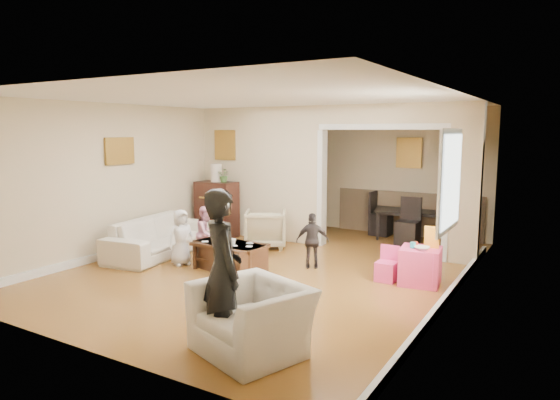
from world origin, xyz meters
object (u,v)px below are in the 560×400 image
Objects in this scene: adult_person at (223,271)px; child_toddler at (313,241)px; dining_table at (417,224)px; armchair_back at (266,229)px; coffee_table at (230,257)px; sofa at (161,236)px; coffee_cup at (233,242)px; play_table at (420,266)px; child_kneel_a at (181,237)px; cyan_cup at (413,245)px; dresser at (217,209)px; armchair_front at (252,319)px; table_lamp at (216,173)px; child_kneel_b at (206,233)px.

adult_person is 1.83× the size of child_toddler.
dining_table is 1.88× the size of child_toddler.
coffee_table is (0.34, -1.58, -0.13)m from armchair_back.
sofa is 1.75m from coffee_cup.
play_table is (2.72, 0.80, 0.05)m from coffee_table.
cyan_cup is at bearing -51.18° from child_kneel_a.
dresser is 5.36m from adult_person.
cyan_cup reaches higher than play_table.
coffee_table is 14.20× the size of cyan_cup.
adult_person is (1.63, -2.31, 0.59)m from coffee_table.
armchair_back reaches higher than coffee_table.
dresser is 2.08× the size of play_table.
coffee_cup is at bearing -162.48° from cyan_cup.
adult_person is at bearing -135.34° from sofa.
dresser is 1.25× the size of child_kneel_a.
dresser is 0.99× the size of coffee_table.
child_kneel_a reaches higher than dining_table.
child_toddler is (1.05, 0.75, 0.22)m from coffee_table.
adult_person reaches higher than child_toddler.
play_table is (4.35, 0.59, -0.06)m from sofa.
armchair_back is 3.08m from dining_table.
dresser is at bearing -15.34° from adult_person.
child_kneel_a is (-2.48, 2.16, -0.35)m from adult_person.
armchair_front is 3.05m from cyan_cup.
armchair_front is 3.12m from play_table.
child_kneel_a is (-2.75, 2.06, 0.11)m from armchair_front.
coffee_cup is at bearing -19.79° from adult_person.
dresser reaches higher than child_kneel_a.
armchair_front is 1.92× the size of play_table.
armchair_back is 0.87× the size of child_toddler.
sofa reaches higher than coffee_table.
armchair_back reaches higher than dining_table.
cyan_cup is at bearing -14.64° from table_lamp.
adult_person is at bearing -139.83° from armchair_front.
coffee_table is at bearing -118.85° from child_kneel_b.
coffee_table is at bearing -18.68° from adult_person.
play_table is 0.62× the size of child_toddler.
child_kneel_b reaches higher than cyan_cup.
dresser is at bearing -5.14° from sofa.
adult_person is 1.76× the size of child_kneel_b.
sofa is at bearing -87.40° from dresser.
table_lamp is 2.05m from child_kneel_b.
cyan_cup is 3.09m from dining_table.
adult_person is (1.53, -2.26, 0.33)m from coffee_cup.
play_table is 6.72× the size of cyan_cup.
armchair_back is at bearing -50.65° from sofa.
armchair_front is 5.94m from dining_table.
dresser is 0.74m from table_lamp.
coffee_cup is 0.11× the size of child_toddler.
child_kneel_b is (0.15, 0.45, 0.00)m from child_kneel_a.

